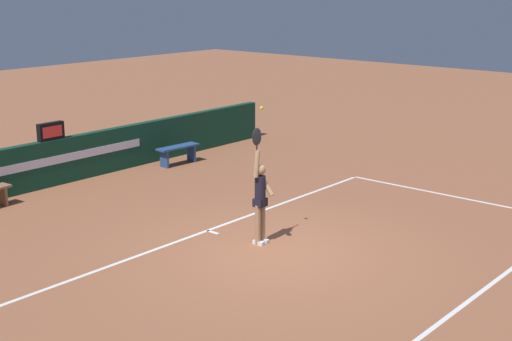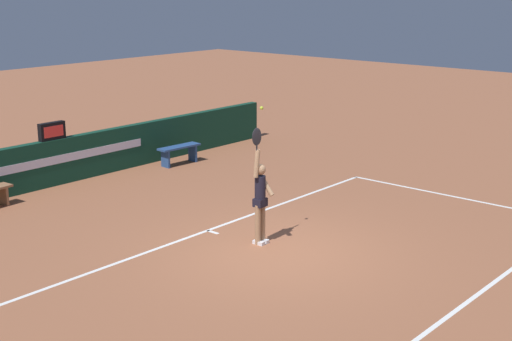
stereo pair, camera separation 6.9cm
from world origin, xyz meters
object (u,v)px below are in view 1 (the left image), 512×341
object	(u,v)px
tennis_player	(260,197)
tennis_ball	(262,108)
speed_display	(51,131)
courtside_bench_far	(178,151)

from	to	relation	value
tennis_player	tennis_ball	bearing A→B (deg)	32.80
speed_display	courtside_bench_far	xyz separation A→B (m)	(3.48, -0.81, -0.99)
speed_display	tennis_player	size ratio (longest dim) A/B	0.30
courtside_bench_far	tennis_player	bearing A→B (deg)	-120.11
tennis_player	tennis_ball	xyz separation A→B (m)	(0.16, 0.10, 1.68)
speed_display	tennis_ball	bearing A→B (deg)	-87.51
courtside_bench_far	speed_display	bearing A→B (deg)	166.87
tennis_player	tennis_ball	size ratio (longest dim) A/B	33.75
tennis_ball	courtside_bench_far	size ratio (longest dim) A/B	0.05
speed_display	courtside_bench_far	size ratio (longest dim) A/B	0.53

